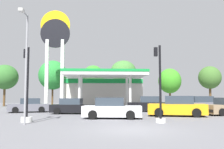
% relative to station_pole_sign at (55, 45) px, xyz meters
% --- Properties ---
extents(ground_plane, '(90.00, 90.00, 0.00)m').
position_rel_station_pole_sign_xyz_m(ground_plane, '(7.38, -21.01, -8.32)').
color(ground_plane, slate).
rests_on(ground_plane, ground).
extents(gas_station, '(10.72, 12.92, 4.67)m').
position_rel_station_pole_sign_xyz_m(gas_station, '(6.55, 3.21, -6.03)').
color(gas_station, beige).
rests_on(gas_station, ground).
extents(station_pole_sign, '(3.90, 0.56, 13.08)m').
position_rel_station_pole_sign_xyz_m(station_pole_sign, '(0.00, 0.00, 0.00)').
color(station_pole_sign, white).
rests_on(station_pole_sign, ground).
extents(car_1, '(4.77, 2.87, 1.60)m').
position_rel_station_pole_sign_xyz_m(car_1, '(11.16, -7.27, -7.59)').
color(car_1, black).
rests_on(car_1, ground).
extents(car_2, '(4.15, 2.22, 1.42)m').
position_rel_station_pole_sign_xyz_m(car_2, '(3.39, -10.04, -7.67)').
color(car_2, black).
rests_on(car_2, ground).
extents(car_3, '(4.46, 2.37, 1.53)m').
position_rel_station_pole_sign_xyz_m(car_3, '(6.74, -14.93, -7.63)').
color(car_3, black).
rests_on(car_3, ground).
extents(car_4, '(4.63, 2.37, 1.60)m').
position_rel_station_pole_sign_xyz_m(car_4, '(16.72, -7.29, -7.59)').
color(car_4, black).
rests_on(car_4, ground).
extents(car_5, '(4.20, 2.61, 1.40)m').
position_rel_station_pole_sign_xyz_m(car_5, '(-1.17, -7.73, -7.68)').
color(car_5, black).
rests_on(car_5, ground).
extents(car_6, '(4.93, 3.03, 1.65)m').
position_rel_station_pole_sign_xyz_m(car_6, '(12.15, -13.21, -7.57)').
color(car_6, black).
rests_on(car_6, ground).
extents(traffic_signal_0, '(0.64, 0.67, 4.83)m').
position_rel_station_pole_sign_xyz_m(traffic_signal_0, '(9.54, -18.00, -6.56)').
color(traffic_signal_0, silver).
rests_on(traffic_signal_0, ground).
extents(traffic_signal_1, '(0.70, 0.71, 4.77)m').
position_rel_station_pole_sign_xyz_m(traffic_signal_1, '(1.19, -17.17, -6.91)').
color(traffic_signal_1, silver).
rests_on(traffic_signal_1, ground).
extents(tree_0, '(4.06, 4.06, 6.48)m').
position_rel_station_pole_sign_xyz_m(tree_0, '(-8.78, 6.64, -3.79)').
color(tree_0, brown).
rests_on(tree_0, ground).
extents(tree_1, '(4.55, 4.55, 7.30)m').
position_rel_station_pole_sign_xyz_m(tree_1, '(-1.51, 7.39, -3.38)').
color(tree_1, brown).
rests_on(tree_1, ground).
extents(tree_2, '(3.50, 3.50, 6.53)m').
position_rel_station_pole_sign_xyz_m(tree_2, '(4.97, 7.33, -3.58)').
color(tree_2, brown).
rests_on(tree_2, ground).
extents(tree_3, '(4.08, 4.08, 7.24)m').
position_rel_station_pole_sign_xyz_m(tree_3, '(9.80, 6.31, -2.87)').
color(tree_3, brown).
rests_on(tree_3, ground).
extents(tree_4, '(3.73, 3.73, 6.10)m').
position_rel_station_pole_sign_xyz_m(tree_4, '(17.59, 7.26, -4.27)').
color(tree_4, brown).
rests_on(tree_4, ground).
extents(tree_5, '(3.72, 3.72, 6.55)m').
position_rel_station_pole_sign_xyz_m(tree_5, '(24.45, 7.43, -3.68)').
color(tree_5, brown).
rests_on(tree_5, ground).
extents(corner_streetlamp, '(0.24, 1.48, 6.52)m').
position_rel_station_pole_sign_xyz_m(corner_streetlamp, '(1.44, -18.67, -4.37)').
color(corner_streetlamp, gray).
rests_on(corner_streetlamp, ground).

